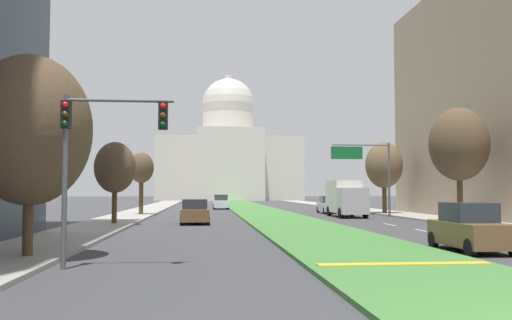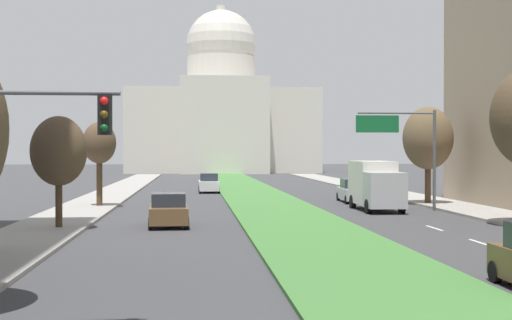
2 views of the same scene
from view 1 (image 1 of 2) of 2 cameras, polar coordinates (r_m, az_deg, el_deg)
The scene contains 19 objects.
ground_plane at distance 73.19m, azimuth -0.74°, elevation -5.00°, with size 288.06×288.06×0.00m, color #3D3D3F.
grass_median at distance 66.67m, azimuth -0.29°, elevation -5.12°, with size 5.78×117.84×0.14m, color #427A38.
median_curb_nose at distance 17.00m, azimuth 15.15°, elevation -10.40°, with size 5.20×0.50×0.04m, color gold.
lane_dashes_right at distance 40.52m, azimuth 12.82°, elevation -6.39°, with size 0.16×36.09×0.01m.
sidewalk_left at distance 60.24m, azimuth -11.73°, elevation -5.26°, with size 4.00×117.84×0.15m, color #9E9991.
sidewalk_right at distance 62.63m, azimuth 11.79°, elevation -5.18°, with size 4.00×117.84×0.15m, color #9E9991.
capitol_building at distance 137.92m, azimuth -2.89°, elevation 0.22°, with size 34.63×29.19×31.62m.
traffic_light_near_left at distance 17.13m, azimuth -16.48°, elevation 1.86°, with size 3.34×0.35×5.20m.
overhead_guide_sign at distance 48.82m, azimuth 11.53°, elevation -0.41°, with size 5.28×0.20×6.50m.
street_tree_left_near at distance 20.12m, azimuth -22.45°, elevation 2.89°, with size 4.11×4.11×6.95m.
street_tree_left_mid at distance 37.71m, azimuth -14.47°, elevation -0.80°, with size 2.73×2.73×5.57m.
street_tree_right_mid at distance 40.68m, azimuth 20.37°, elevation 1.53°, with size 4.09×4.09×8.11m.
street_tree_left_far at distance 51.45m, azimuth -11.84°, elevation -0.89°, with size 2.26×2.26×5.84m.
street_tree_right_far at distance 54.48m, azimuth 13.18°, elevation -0.54°, with size 3.59×3.59×7.04m.
sedan_lead_stopped at distance 22.66m, azimuth 21.38°, elevation -6.69°, with size 1.89×4.15×1.86m.
sedan_midblock at distance 38.48m, azimuth -6.43°, elevation -5.43°, with size 2.14×4.36×1.72m.
sedan_distant at distance 56.18m, azimuth 7.63°, elevation -4.69°, with size 2.07×4.76×1.76m.
sedan_far_horizon at distance 68.52m, azimuth -3.69°, elevation -4.42°, with size 1.91×4.61×1.81m.
box_truck_delivery at distance 48.72m, azimuth 9.33°, elevation -3.91°, with size 2.40×6.40×3.20m.
Camera 1 is at (-5.87, -7.45, 2.33)m, focal length 38.44 mm.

